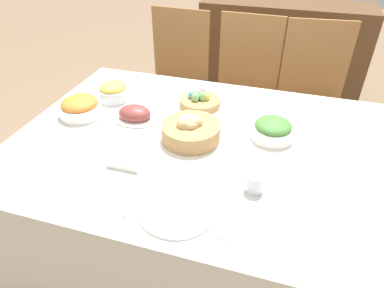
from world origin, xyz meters
name	(u,v)px	position (x,y,z in m)	size (l,w,h in m)	color
ground_plane	(200,250)	(0.00, 0.00, 0.00)	(12.00, 12.00, 0.00)	#7F664C
dining_table	(201,202)	(0.00, 0.00, 0.37)	(1.64, 1.18, 0.74)	silver
chair_far_center	(244,89)	(0.03, 0.96, 0.54)	(0.43, 0.43, 1.01)	olive
chair_far_right	(311,98)	(0.47, 0.96, 0.54)	(0.46, 0.46, 1.01)	olive
chair_far_left	(176,80)	(-0.47, 0.96, 0.54)	(0.44, 0.44, 1.01)	olive
sideboard	(280,58)	(0.20, 1.83, 0.46)	(1.37, 0.44, 0.93)	brown
bread_basket	(191,130)	(-0.05, 0.00, 0.79)	(0.25, 0.25, 0.12)	#AD8451
egg_basket	(200,100)	(-0.10, 0.31, 0.77)	(0.21, 0.21, 0.08)	#AD8451
ham_platter	(135,114)	(-0.36, 0.09, 0.77)	(0.24, 0.17, 0.08)	white
pineapple_bowl	(113,91)	(-0.55, 0.24, 0.79)	(0.16, 0.16, 0.09)	silver
green_salad_bowl	(273,129)	(0.28, 0.11, 0.78)	(0.18, 0.18, 0.09)	white
carrot_bowl	(80,107)	(-0.62, 0.04, 0.78)	(0.20, 0.20, 0.10)	white
dinner_plate	(177,207)	(0.02, -0.41, 0.75)	(0.27, 0.27, 0.01)	white
fork	(133,198)	(-0.14, -0.41, 0.74)	(0.02, 0.17, 0.00)	silver
knife	(224,219)	(0.19, -0.41, 0.74)	(0.02, 0.17, 0.00)	silver
spoon	(233,221)	(0.22, -0.41, 0.74)	(0.02, 0.17, 0.00)	silver
drinking_cup	(255,182)	(0.26, -0.24, 0.78)	(0.07, 0.07, 0.07)	silver
butter_dish	(126,161)	(-0.25, -0.24, 0.76)	(0.14, 0.08, 0.03)	white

